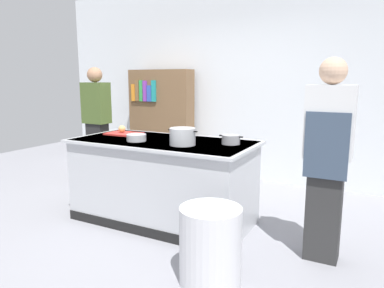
% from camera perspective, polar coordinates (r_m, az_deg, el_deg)
% --- Properties ---
extents(ground_plane, '(10.00, 10.00, 0.00)m').
position_cam_1_polar(ground_plane, '(4.07, -4.53, -12.01)').
color(ground_plane, gray).
extents(back_wall, '(6.40, 0.12, 3.00)m').
position_cam_1_polar(back_wall, '(5.65, 6.86, 9.79)').
color(back_wall, silver).
rests_on(back_wall, ground_plane).
extents(counter_island, '(1.98, 0.98, 0.90)m').
position_cam_1_polar(counter_island, '(3.92, -4.63, -5.71)').
color(counter_island, '#B7BABF').
rests_on(counter_island, ground_plane).
extents(cutting_board, '(0.40, 0.28, 0.02)m').
position_cam_1_polar(cutting_board, '(4.29, -10.84, 1.62)').
color(cutting_board, red).
rests_on(cutting_board, counter_island).
extents(onion, '(0.08, 0.08, 0.08)m').
position_cam_1_polar(onion, '(4.32, -11.16, 2.38)').
color(onion, tan).
rests_on(onion, cutting_board).
extents(stock_pot, '(0.32, 0.26, 0.17)m').
position_cam_1_polar(stock_pot, '(3.53, -1.53, 1.20)').
color(stock_pot, '#B7BABF').
rests_on(stock_pot, counter_island).
extents(sauce_pan, '(0.25, 0.18, 0.09)m').
position_cam_1_polar(sauce_pan, '(3.60, 6.24, 0.73)').
color(sauce_pan, '#99999E').
rests_on(sauce_pan, counter_island).
extents(mixing_bowl, '(0.21, 0.21, 0.07)m').
position_cam_1_polar(mixing_bowl, '(3.81, -8.89, 1.01)').
color(mixing_bowl, '#B7BABF').
rests_on(mixing_bowl, counter_island).
extents(juice_cup, '(0.07, 0.07, 0.10)m').
position_cam_1_polar(juice_cup, '(3.99, -1.84, 1.74)').
color(juice_cup, yellow).
rests_on(juice_cup, counter_island).
extents(trash_bin, '(0.47, 0.47, 0.60)m').
position_cam_1_polar(trash_bin, '(2.81, 2.96, -15.91)').
color(trash_bin, silver).
rests_on(trash_bin, ground_plane).
extents(person_chef, '(0.38, 0.25, 1.72)m').
position_cam_1_polar(person_chef, '(3.17, 20.85, -1.83)').
color(person_chef, '#2E2E2E').
rests_on(person_chef, ground_plane).
extents(person_guest, '(0.38, 0.24, 1.72)m').
position_cam_1_polar(person_guest, '(5.51, -14.97, 3.37)').
color(person_guest, black).
rests_on(person_guest, ground_plane).
extents(bookshelf, '(1.10, 0.31, 1.70)m').
position_cam_1_polar(bookshelf, '(5.95, -4.96, 3.61)').
color(bookshelf, brown).
rests_on(bookshelf, ground_plane).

